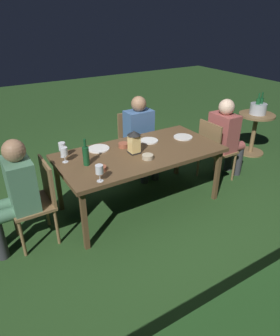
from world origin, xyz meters
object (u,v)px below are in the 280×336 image
(chair_head_near, at_px, (214,148))
(bowl_olives, at_px, (148,157))
(green_bottle_on_table, at_px, (86,155))
(plate_b, at_px, (149,141))
(person_in_rust, at_px, (226,135))
(bowl_bread, at_px, (124,145))
(person_in_green, at_px, (15,191))
(wine_glass_b, at_px, (62,147))
(chair_side_left_a, at_px, (134,139))
(plate_c, at_px, (99,149))
(plate_a, at_px, (183,137))
(bowl_salad, at_px, (101,168))
(person_in_blue, at_px, (141,134))
(wine_glass_c, at_px, (64,152))
(side_table, at_px, (255,127))
(chair_head_far, at_px, (38,199))
(lantern_centerpiece, at_px, (134,141))
(wine_glass_a, at_px, (99,170))
(dining_table, at_px, (140,155))
(ice_bucket, at_px, (258,108))

(chair_head_near, bearing_deg, bowl_olives, 9.68)
(green_bottle_on_table, height_order, plate_b, green_bottle_on_table)
(person_in_rust, distance_m, bowl_bread, 1.51)
(person_in_green, distance_m, wine_glass_b, 0.70)
(chair_head_near, relative_size, person_in_rust, 0.76)
(chair_side_left_a, xyz_separation_m, plate_c, (0.81, 0.56, 0.25))
(chair_head_near, height_order, plate_a, chair_head_near)
(bowl_salad, bearing_deg, person_in_blue, -139.59)
(chair_side_left_a, xyz_separation_m, wine_glass_c, (1.25, 0.68, 0.36))
(chair_side_left_a, distance_m, chair_head_near, 1.16)
(wine_glass_c, relative_size, bowl_bread, 1.38)
(plate_a, relative_size, side_table, 0.35)
(plate_c, bearing_deg, side_table, -179.42)
(person_in_rust, distance_m, plate_b, 1.16)
(wine_glass_b, relative_size, bowl_bread, 1.38)
(chair_head_far, distance_m, plate_c, 0.90)
(person_in_green, distance_m, lantern_centerpiece, 1.34)
(chair_side_left_a, height_order, lantern_centerpiece, lantern_centerpiece)
(green_bottle_on_table, xyz_separation_m, plate_a, (-1.35, -0.08, -0.10))
(person_in_blue, height_order, person_in_rust, same)
(wine_glass_a, bearing_deg, bowl_olives, -164.74)
(person_in_blue, xyz_separation_m, bowl_bread, (0.53, 0.46, 0.11))
(chair_head_near, xyz_separation_m, green_bottle_on_table, (1.85, 0.00, 0.35))
(plate_a, xyz_separation_m, plate_b, (0.44, -0.12, 0.00))
(wine_glass_c, xyz_separation_m, bowl_bread, (-0.72, -0.03, -0.09))
(dining_table, relative_size, green_bottle_on_table, 6.55)
(person_in_green, distance_m, green_bottle_on_table, 0.76)
(dining_table, distance_m, chair_head_near, 1.21)
(wine_glass_c, bearing_deg, chair_head_far, 25.90)
(wine_glass_b, relative_size, plate_a, 0.71)
(dining_table, relative_size, side_table, 2.78)
(lantern_centerpiece, xyz_separation_m, bowl_salad, (0.50, 0.19, -0.12))
(bowl_salad, height_order, ice_bucket, ice_bucket)
(lantern_centerpiece, relative_size, bowl_olives, 2.12)
(person_in_green, relative_size, bowl_salad, 10.04)
(chair_head_far, xyz_separation_m, person_in_green, (0.20, 0.00, 0.15))
(dining_table, relative_size, plate_a, 7.94)
(plate_b, bearing_deg, plate_c, -9.16)
(dining_table, relative_size, bowl_olives, 15.22)
(chair_head_far, height_order, bowl_olives, chair_head_far)
(person_in_rust, bearing_deg, wine_glass_b, -8.24)
(chair_side_left_a, bearing_deg, plate_a, 108.43)
(chair_side_left_a, relative_size, plate_a, 3.64)
(dining_table, relative_size, chair_head_near, 2.18)
(person_in_blue, height_order, bowl_olives, person_in_blue)
(dining_table, bearing_deg, plate_b, -141.90)
(person_in_green, height_order, chair_head_near, person_in_green)
(plate_a, height_order, side_table, plate_a)
(person_in_green, bearing_deg, wine_glass_b, -151.78)
(person_in_green, relative_size, chair_head_near, 1.32)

